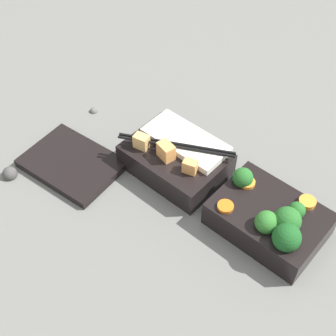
# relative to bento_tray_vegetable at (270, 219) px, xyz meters

# --- Properties ---
(ground_plane) EXTENTS (3.00, 3.00, 0.00)m
(ground_plane) POSITION_rel_bento_tray_vegetable_xyz_m (0.09, 0.01, -0.03)
(ground_plane) COLOR slate
(bento_tray_vegetable) EXTENTS (0.17, 0.12, 0.08)m
(bento_tray_vegetable) POSITION_rel_bento_tray_vegetable_xyz_m (0.00, 0.00, 0.00)
(bento_tray_vegetable) COLOR black
(bento_tray_vegetable) RESTS_ON ground_plane
(bento_tray_rice) EXTENTS (0.19, 0.12, 0.08)m
(bento_tray_rice) POSITION_rel_bento_tray_vegetable_xyz_m (0.20, -0.00, -0.00)
(bento_tray_rice) COLOR black
(bento_tray_rice) RESTS_ON ground_plane
(bento_lid) EXTENTS (0.18, 0.14, 0.01)m
(bento_lid) POSITION_rel_bento_tray_vegetable_xyz_m (0.34, 0.12, -0.02)
(bento_lid) COLOR black
(bento_lid) RESTS_ON ground_plane
(pebble_0) EXTENTS (0.03, 0.03, 0.03)m
(pebble_0) POSITION_rel_bento_tray_vegetable_xyz_m (0.41, 0.21, -0.02)
(pebble_0) COLOR #474442
(pebble_0) RESTS_ON ground_plane
(pebble_1) EXTENTS (0.02, 0.02, 0.02)m
(pebble_1) POSITION_rel_bento_tray_vegetable_xyz_m (0.43, -0.01, -0.03)
(pebble_1) COLOR #595651
(pebble_1) RESTS_ON ground_plane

